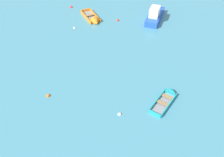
% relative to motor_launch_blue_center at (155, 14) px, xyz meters
% --- Properties ---
extents(motor_launch_blue_center, '(2.98, 5.88, 2.18)m').
position_rel_motor_launch_blue_center_xyz_m(motor_launch_blue_center, '(0.00, 0.00, 0.00)').
color(motor_launch_blue_center, blue).
rests_on(motor_launch_blue_center, ground_plane).
extents(rowboat_orange_back_row_left, '(3.31, 4.46, 1.31)m').
position_rel_motor_launch_blue_center_xyz_m(rowboat_orange_back_row_left, '(-8.18, -1.45, -0.43)').
color(rowboat_orange_back_row_left, gray).
rests_on(rowboat_orange_back_row_left, ground_plane).
extents(rowboat_turquoise_cluster_inner, '(2.85, 3.76, 1.06)m').
position_rel_motor_launch_blue_center_xyz_m(rowboat_turquoise_cluster_inner, '(0.27, -15.08, -0.46)').
color(rowboat_turquoise_cluster_inner, gray).
rests_on(rowboat_turquoise_cluster_inner, ground_plane).
extents(mooring_buoy_outer_edge, '(0.32, 0.32, 0.32)m').
position_rel_motor_launch_blue_center_xyz_m(mooring_buoy_outer_edge, '(-4.01, -17.45, -0.62)').
color(mooring_buoy_outer_edge, silver).
rests_on(mooring_buoy_outer_edge, ground_plane).
extents(mooring_buoy_near_foreground, '(0.39, 0.39, 0.39)m').
position_rel_motor_launch_blue_center_xyz_m(mooring_buoy_near_foreground, '(-10.58, -15.72, -0.62)').
color(mooring_buoy_near_foreground, orange).
rests_on(mooring_buoy_near_foreground, ground_plane).
extents(mooring_buoy_trailing, '(0.40, 0.40, 0.40)m').
position_rel_motor_launch_blue_center_xyz_m(mooring_buoy_trailing, '(-5.04, -1.04, -0.62)').
color(mooring_buoy_trailing, red).
rests_on(mooring_buoy_trailing, ground_plane).
extents(mooring_buoy_midfield, '(0.46, 0.46, 0.46)m').
position_rel_motor_launch_blue_center_xyz_m(mooring_buoy_midfield, '(-12.05, 2.54, -0.62)').
color(mooring_buoy_midfield, red).
rests_on(mooring_buoy_midfield, ground_plane).
extents(mooring_buoy_between_boats_left, '(0.30, 0.30, 0.30)m').
position_rel_motor_launch_blue_center_xyz_m(mooring_buoy_between_boats_left, '(-10.45, -3.40, -0.62)').
color(mooring_buoy_between_boats_left, silver).
rests_on(mooring_buoy_between_boats_left, ground_plane).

